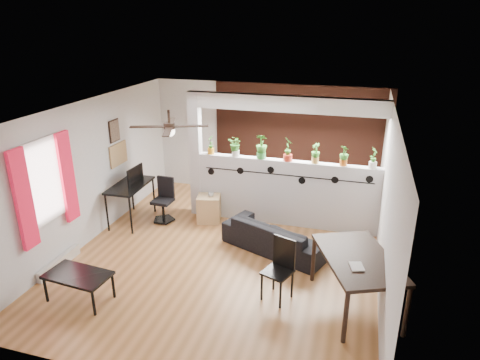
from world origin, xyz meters
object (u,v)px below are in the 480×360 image
Objects in this scene: potted_plant_2 at (261,146)px; office_chair at (164,202)px; sofa at (276,236)px; cup at (211,194)px; ceiling_fan at (169,128)px; cube_shelf at (209,209)px; potted_plant_4 at (316,153)px; folding_chair at (281,263)px; dining_table at (358,262)px; potted_plant_3 at (288,148)px; coffee_table at (78,277)px; potted_plant_0 at (211,144)px; potted_plant_6 at (374,157)px; computer_desk at (130,188)px; potted_plant_1 at (236,145)px; potted_plant_5 at (344,155)px.

potted_plant_2 is 2.32m from office_chair.
cup is (-1.50, 0.76, 0.33)m from sofa.
ceiling_fan is 2.51m from cube_shelf.
potted_plant_4 is 2.64m from folding_chair.
dining_table reaches higher than sofa.
dining_table is at bearing 159.86° from sofa.
potted_plant_3 is at bearing -0.07° from cube_shelf.
coffee_table is (-2.49, -2.25, 0.12)m from sofa.
potted_plant_0 reaches higher than coffee_table.
folding_chair is (-0.16, -2.44, -0.99)m from potted_plant_4.
potted_plant_0 is at bearing 180.00° from potted_plant_6.
potted_plant_6 is at bearing -123.07° from sofa.
potted_plant_2 is 1.19× the size of potted_plant_6.
potted_plant_3 reaches higher than coffee_table.
potted_plant_0 reaches higher than computer_desk.
computer_desk is (-1.47, -0.77, -0.82)m from potted_plant_0.
potted_plant_3 reaches higher than potted_plant_1.
potted_plant_6 is (2.11, 0.00, -0.04)m from potted_plant_2.
potted_plant_6 is at bearing 39.63° from coffee_table.
potted_plant_5 is at bearing 0.00° from potted_plant_1.
potted_plant_6 is 5.38m from coffee_table.
potted_plant_5 is at bearing -0.00° from potted_plant_0.
sofa is (-1.55, -1.10, -1.30)m from potted_plant_6.
cup is 1.63m from computer_desk.
ceiling_fan reaches higher than sofa.
potted_plant_2 is 1.42m from cup.
potted_plant_5 is (2.65, 1.80, -0.76)m from ceiling_fan.
potted_plant_5 reaches higher than dining_table.
potted_plant_2 reaches higher than dining_table.
potted_plant_6 is at bearing 86.86° from dining_table.
potted_plant_2 is (0.53, 0.00, 0.04)m from potted_plant_1.
cup is at bearing 131.40° from folding_chair.
potted_plant_6 is 3.22m from cup.
potted_plant_5 reaches higher than office_chair.
potted_plant_3 is 4.33m from coffee_table.
potted_plant_4 is 2.25m from cup.
dining_table is at bearing -25.11° from office_chair.
office_chair is at bearing -146.60° from potted_plant_0.
potted_plant_6 is (0.53, 0.00, 0.01)m from potted_plant_5.
ceiling_fan reaches higher than potted_plant_3.
potted_plant_1 is 2.30m from computer_desk.
coffee_table is (-1.94, -3.35, -1.21)m from potted_plant_2.
dining_table is (-0.13, -2.37, -0.84)m from potted_plant_6.
office_chair is at bearing -167.08° from potted_plant_3.
potted_plant_0 is 0.41× the size of folding_chair.
potted_plant_1 reaches higher than potted_plant_4.
folding_chair is at bearing -51.31° from potted_plant_0.
potted_plant_5 is (0.53, -0.00, 0.00)m from potted_plant_4.
potted_plant_2 is at bearing 6.15° from cube_shelf.
computer_desk is at bearing -165.88° from potted_plant_3.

